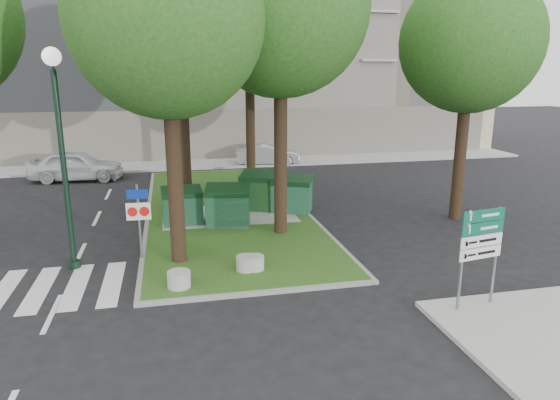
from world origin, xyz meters
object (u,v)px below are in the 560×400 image
object	(u,v)px
dumpster_a	(182,206)
traffic_sign_pole	(139,213)
dumpster_d	(292,194)
tree_median_mid	(182,32)
tree_street_right	(473,28)
bollard_left	(179,279)
car_white	(76,165)
directional_sign	(480,243)
car_silver	(268,155)
bollard_right	(246,263)
litter_bin	(284,197)
dumpster_b	(228,206)
dumpster_c	(262,191)
bollard_mid	(254,263)
street_lamp	(60,135)
tree_median_far	(250,7)

from	to	relation	value
dumpster_a	traffic_sign_pole	size ratio (longest dim) A/B	0.64
dumpster_a	dumpster_d	distance (m)	4.33
tree_median_mid	dumpster_d	bearing A→B (deg)	-28.29
tree_street_right	bollard_left	xyz separation A→B (m)	(-10.64, -4.46, -6.65)
car_white	dumpster_d	bearing A→B (deg)	-128.43
directional_sign	car_silver	size ratio (longest dim) A/B	0.62
bollard_right	tree_street_right	bearing A→B (deg)	22.94
litter_bin	directional_sign	size ratio (longest dim) A/B	0.31
bollard_left	dumpster_b	bearing A→B (deg)	69.82
dumpster_c	dumpster_b	bearing A→B (deg)	-108.67
tree_street_right	litter_bin	size ratio (longest dim) A/B	13.55
dumpster_c	directional_sign	xyz separation A→B (m)	(3.32, -9.55, 0.83)
dumpster_b	dumpster_d	xyz separation A→B (m)	(2.67, 1.25, -0.01)
bollard_left	car_silver	bearing A→B (deg)	71.61
tree_median_mid	bollard_mid	size ratio (longest dim) A/B	18.30
car_silver	dumpster_c	bearing A→B (deg)	173.28
street_lamp	dumpster_a	bearing A→B (deg)	46.60
bollard_left	street_lamp	size ratio (longest dim) A/B	0.10
dumpster_b	dumpster_c	size ratio (longest dim) A/B	0.88
bollard_left	litter_bin	size ratio (longest dim) A/B	0.79
bollard_left	directional_sign	distance (m)	7.41
dumpster_a	car_white	size ratio (longest dim) A/B	0.32
dumpster_d	bollard_mid	distance (m)	6.14
bollard_right	street_lamp	size ratio (longest dim) A/B	0.09
tree_median_mid	dumpster_a	size ratio (longest dim) A/B	6.70
tree_median_mid	bollard_mid	distance (m)	10.30
dumpster_a	dumpster_c	world-z (taller)	dumpster_c
traffic_sign_pole	directional_sign	distance (m)	9.30
dumpster_c	car_white	world-z (taller)	dumpster_c
tree_median_mid	car_silver	distance (m)	11.89
dumpster_b	bollard_right	bearing A→B (deg)	-79.70
dumpster_a	car_white	distance (m)	10.58
car_white	traffic_sign_pole	bearing A→B (deg)	-159.20
tree_median_far	directional_sign	world-z (taller)	tree_median_far
litter_bin	bollard_mid	bearing A→B (deg)	-110.00
car_silver	street_lamp	bearing A→B (deg)	155.50
dumpster_d	car_silver	size ratio (longest dim) A/B	0.49
dumpster_b	bollard_mid	size ratio (longest dim) A/B	3.21
bollard_right	car_white	bearing A→B (deg)	115.33
litter_bin	directional_sign	xyz separation A→B (m)	(2.37, -9.76, 1.20)
dumpster_a	litter_bin	distance (m)	4.43
dumpster_a	dumpster_c	bearing A→B (deg)	19.31
bollard_mid	car_white	size ratio (longest dim) A/B	0.12
dumpster_a	traffic_sign_pole	distance (m)	3.57
street_lamp	tree_street_right	bearing A→B (deg)	9.22
dumpster_c	bollard_left	distance (m)	7.79
tree_median_far	street_lamp	distance (m)	12.26
dumpster_d	car_white	size ratio (longest dim) A/B	0.40
tree_median_mid	street_lamp	distance (m)	7.80
bollard_left	street_lamp	distance (m)	5.10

